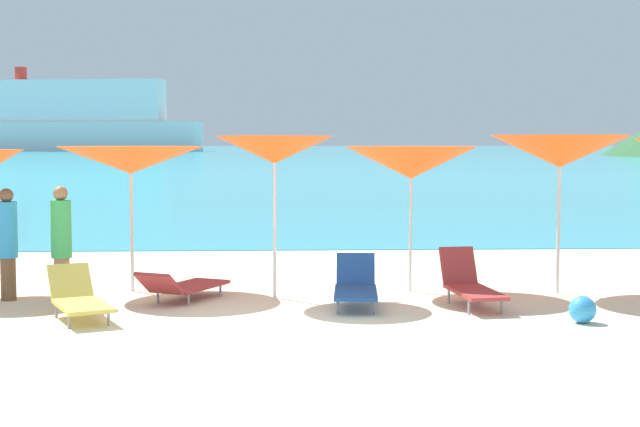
% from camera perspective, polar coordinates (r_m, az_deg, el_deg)
% --- Properties ---
extents(ground_plane, '(50.00, 100.00, 0.30)m').
position_cam_1_polar(ground_plane, '(21.31, -2.98, -2.28)').
color(ground_plane, beige).
extents(ocean_water, '(650.00, 440.00, 0.02)m').
position_cam_1_polar(ocean_water, '(239.97, -2.64, 3.81)').
color(ocean_water, '#38B7CC').
rests_on(ocean_water, ground_plane).
extents(umbrella_3, '(2.44, 2.44, 2.24)m').
position_cam_1_polar(umbrella_3, '(14.82, -11.31, 3.16)').
color(umbrella_3, silver).
rests_on(umbrella_3, ground_plane).
extents(umbrella_4, '(1.90, 1.90, 2.39)m').
position_cam_1_polar(umbrella_4, '(13.90, -2.76, 3.83)').
color(umbrella_4, silver).
rests_on(umbrella_4, ground_plane).
extents(umbrella_5, '(2.25, 2.25, 2.24)m').
position_cam_1_polar(umbrella_5, '(14.61, 5.49, 3.06)').
color(umbrella_5, silver).
rests_on(umbrella_5, ground_plane).
extents(umbrella_6, '(2.13, 2.13, 2.41)m').
position_cam_1_polar(umbrella_6, '(14.79, 14.22, 3.64)').
color(umbrella_6, silver).
rests_on(umbrella_6, ground_plane).
extents(lounge_chair_0, '(0.71, 1.62, 0.77)m').
position_cam_1_polar(lounge_chair_0, '(13.52, 9.00, -4.22)').
color(lounge_chair_0, '#A53333').
rests_on(lounge_chair_0, ground_plane).
extents(lounge_chair_2, '(0.69, 1.56, 0.68)m').
position_cam_1_polar(lounge_chair_2, '(13.33, 2.16, -4.39)').
color(lounge_chair_2, '#1E478C').
rests_on(lounge_chair_2, ground_plane).
extents(lounge_chair_6, '(1.12, 1.59, 0.65)m').
position_cam_1_polar(lounge_chair_6, '(12.77, -14.30, -4.95)').
color(lounge_chair_6, '#D8BF4C').
rests_on(lounge_chair_6, ground_plane).
extents(lounge_chair_7, '(1.28, 1.75, 0.52)m').
position_cam_1_polar(lounge_chair_7, '(13.86, -8.23, -4.31)').
color(lounge_chair_7, '#A53333').
rests_on(lounge_chair_7, ground_plane).
extents(beachgoer_0, '(0.29, 0.29, 1.67)m').
position_cam_1_polar(beachgoer_0, '(14.14, -15.28, -1.56)').
color(beachgoer_0, '#A3704C').
rests_on(beachgoer_0, ground_plane).
extents(beachgoer_2, '(0.29, 0.29, 1.63)m').
position_cam_1_polar(beachgoer_2, '(14.49, -18.27, -1.57)').
color(beachgoer_2, brown).
rests_on(beachgoer_2, ground_plane).
extents(beach_ball, '(0.35, 0.35, 0.35)m').
position_cam_1_polar(beach_ball, '(12.59, 15.50, -5.58)').
color(beach_ball, '#3399D8').
rests_on(beach_ball, ground_plane).
extents(cruise_ship, '(66.84, 19.65, 19.12)m').
position_cam_1_polar(cruise_ship, '(224.84, -15.56, 5.44)').
color(cruise_ship, white).
rests_on(cruise_ship, ocean_water).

